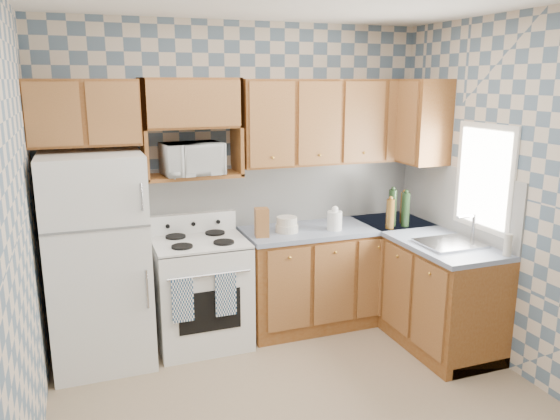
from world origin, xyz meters
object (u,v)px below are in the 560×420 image
object	(u,v)px
stove_body	(201,293)
refrigerator	(98,261)
electric_kettle	(335,221)
microwave	(192,159)

from	to	relation	value
stove_body	refrigerator	bearing A→B (deg)	-178.22
refrigerator	stove_body	distance (m)	0.89
refrigerator	stove_body	xyz separation A→B (m)	(0.80, 0.03, -0.39)
stove_body	electric_kettle	xyz separation A→B (m)	(1.19, -0.10, 0.55)
stove_body	microwave	distance (m)	1.14
refrigerator	microwave	size ratio (longest dim) A/B	3.52
microwave	electric_kettle	world-z (taller)	microwave
microwave	electric_kettle	xyz separation A→B (m)	(1.20, -0.21, -0.58)
refrigerator	stove_body	world-z (taller)	refrigerator
electric_kettle	stove_body	bearing A→B (deg)	175.22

